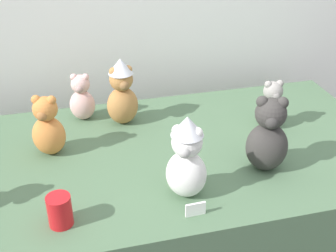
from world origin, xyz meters
name	(u,v)px	position (x,y,z in m)	size (l,w,h in m)	color
display_table	(168,221)	(0.00, 0.25, 0.38)	(1.87, 0.98, 0.76)	#4C6B4C
teddy_bear_caramel	(122,92)	(-0.14, 0.53, 0.91)	(0.15, 0.13, 0.31)	#B27A42
teddy_bear_snow	(187,158)	(-0.01, -0.04, 0.91)	(0.18, 0.17, 0.32)	white
teddy_bear_ginger	(48,127)	(-0.46, 0.36, 0.88)	(0.16, 0.15, 0.26)	#D17F3D
teddy_bear_blush	(82,98)	(-0.31, 0.61, 0.86)	(0.13, 0.12, 0.22)	beige
teddy_bear_charcoal	(268,137)	(0.33, 0.04, 0.90)	(0.19, 0.18, 0.31)	#383533
teddy_bear_ash	(271,106)	(0.49, 0.33, 0.86)	(0.12, 0.11, 0.22)	gray
party_cup_red	(60,211)	(-0.44, -0.08, 0.81)	(0.08, 0.08, 0.11)	red
name_card_front_left	(196,209)	(-0.01, -0.15, 0.78)	(0.07, 0.01, 0.05)	white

